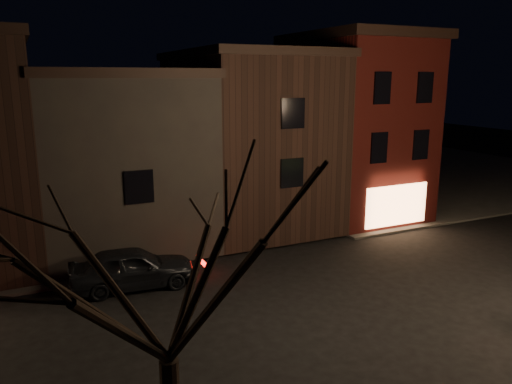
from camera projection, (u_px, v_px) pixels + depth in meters
The scene contains 7 objects.
ground at pixel (326, 296), 19.06m from camera, with size 120.00×120.00×0.00m, color black.
sidewalk_far_right at pixel (391, 169), 45.00m from camera, with size 30.00×30.00×0.12m, color #2D2B28.
corner_building at pixel (355, 125), 29.52m from camera, with size 6.50×8.50×10.50m.
row_building_a at pixel (248, 138), 27.84m from camera, with size 7.30×10.30×9.40m.
row_building_b at pixel (116, 155), 24.93m from camera, with size 7.80×10.30×8.40m.
bare_tree_left at pixel (164, 244), 8.34m from camera, with size 5.60×5.60×7.50m.
parked_car_a at pixel (132, 268), 19.65m from camera, with size 1.95×4.85×1.65m, color black.
Camera 1 is at (-9.99, -14.83, 8.15)m, focal length 35.00 mm.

